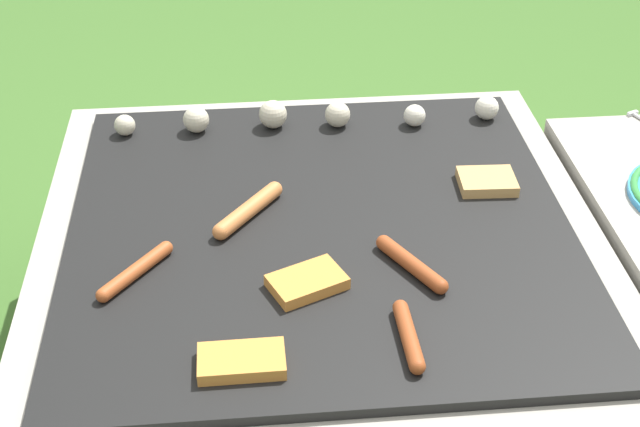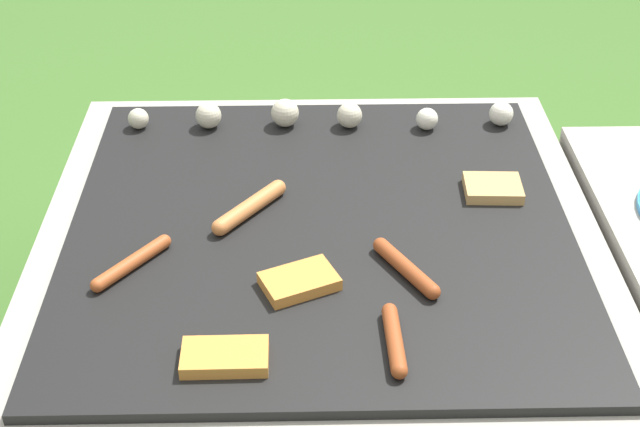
# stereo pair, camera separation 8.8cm
# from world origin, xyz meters

# --- Properties ---
(ground_plane) EXTENTS (14.00, 14.00, 0.00)m
(ground_plane) POSITION_xyz_m (0.00, 0.00, 0.00)
(ground_plane) COLOR #3D6628
(grill) EXTENTS (0.98, 0.98, 0.41)m
(grill) POSITION_xyz_m (0.00, 0.00, 0.20)
(grill) COLOR #9E998E
(grill) RESTS_ON ground_plane
(sausage_back_right) EXTENTS (0.10, 0.14, 0.03)m
(sausage_back_right) POSITION_xyz_m (0.13, -0.14, 0.42)
(sausage_back_right) COLOR #93421E
(sausage_back_right) RESTS_ON grill
(sausage_back_left) EXTENTS (0.11, 0.13, 0.02)m
(sausage_back_left) POSITION_xyz_m (-0.30, -0.12, 0.42)
(sausage_back_left) COLOR #A34C23
(sausage_back_left) RESTS_ON grill
(sausage_front_center) EXTENTS (0.12, 0.15, 0.03)m
(sausage_front_center) POSITION_xyz_m (-0.12, 0.03, 0.42)
(sausage_front_center) COLOR #C6753D
(sausage_front_center) RESTS_ON grill
(sausage_back_center) EXTENTS (0.03, 0.15, 0.02)m
(sausage_back_center) POSITION_xyz_m (0.10, -0.31, 0.42)
(sausage_back_center) COLOR #93421E
(sausage_back_center) RESTS_ON grill
(bread_slice_left) EXTENTS (0.12, 0.07, 0.02)m
(bread_slice_left) POSITION_xyz_m (-0.14, -0.33, 0.42)
(bread_slice_left) COLOR #D18438
(bread_slice_left) RESTS_ON grill
(bread_slice_right) EXTENTS (0.10, 0.09, 0.02)m
(bread_slice_right) POSITION_xyz_m (0.31, 0.09, 0.42)
(bread_slice_right) COLOR tan
(bread_slice_right) RESTS_ON grill
(bread_slice_center) EXTENTS (0.13, 0.11, 0.02)m
(bread_slice_center) POSITION_xyz_m (-0.04, -0.17, 0.42)
(bread_slice_center) COLOR #D18438
(bread_slice_center) RESTS_ON grill
(mushroom_row) EXTENTS (0.78, 0.07, 0.06)m
(mushroom_row) POSITION_xyz_m (0.00, 0.34, 0.43)
(mushroom_row) COLOR beige
(mushroom_row) RESTS_ON grill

